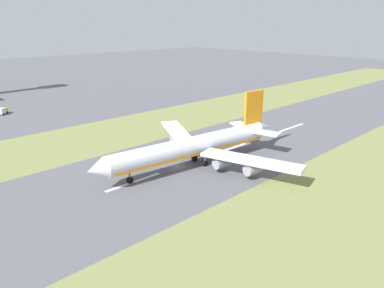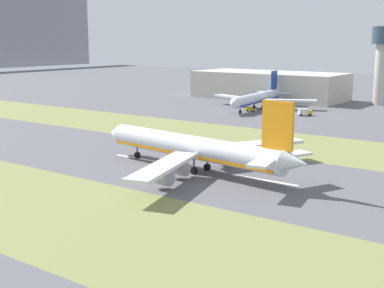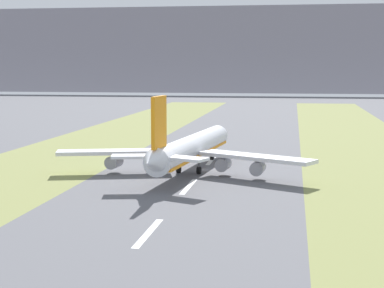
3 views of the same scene
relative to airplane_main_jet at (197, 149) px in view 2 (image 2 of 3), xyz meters
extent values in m
plane|color=#56565B|center=(2.63, 5.60, -6.02)|extent=(800.00, 800.00, 0.00)
cube|color=olive|center=(-42.37, 5.60, -6.02)|extent=(40.00, 600.00, 0.01)
cube|color=olive|center=(47.63, 5.60, -6.02)|extent=(40.00, 600.00, 0.01)
cube|color=silver|center=(2.63, -18.11, -6.01)|extent=(1.20, 18.00, 0.01)
cube|color=silver|center=(2.63, 21.89, -6.01)|extent=(1.20, 18.00, 0.01)
cylinder|color=silver|center=(0.22, 1.89, 0.18)|extent=(12.34, 56.32, 6.00)
cone|color=silver|center=(3.69, 32.19, 0.18)|extent=(6.41, 5.64, 5.88)
cone|color=silver|center=(-3.31, -28.91, 0.98)|extent=(5.75, 6.54, 5.10)
cube|color=orange|center=(0.22, 1.89, -1.47)|extent=(11.79, 54.06, 0.70)
cube|color=silver|center=(-17.99, -3.29, -0.72)|extent=(29.55, 13.51, 0.90)
cube|color=silver|center=(16.78, -7.27, -0.72)|extent=(28.34, 19.13, 0.90)
cylinder|color=#93939E|center=(-9.18, -1.06, -3.17)|extent=(3.73, 5.13, 3.20)
cylinder|color=#93939E|center=(-18.52, -3.51, -3.17)|extent=(3.73, 5.13, 3.20)
cylinder|color=#93939E|center=(8.70, -3.11, -3.17)|extent=(3.73, 5.13, 3.20)
cylinder|color=#93939E|center=(17.25, -7.61, -3.17)|extent=(3.73, 5.13, 3.20)
cube|color=orange|center=(-2.75, -23.94, 8.68)|extent=(1.71, 8.04, 11.00)
cube|color=silver|center=(-8.21, -23.31, 1.18)|extent=(10.67, 6.30, 0.60)
cube|color=silver|center=(2.72, -24.56, 1.18)|extent=(10.92, 8.16, 0.60)
cylinder|color=#59595E|center=(2.64, 23.03, -3.52)|extent=(0.50, 0.50, 3.20)
cylinder|color=black|center=(2.64, 23.03, -5.12)|extent=(1.10, 1.89, 1.80)
cylinder|color=#59595E|center=(-2.71, -0.79, -3.52)|extent=(0.50, 0.50, 3.20)
cylinder|color=black|center=(-2.71, -0.79, -5.12)|extent=(1.10, 1.89, 1.80)
cylinder|color=#59595E|center=(2.46, -1.38, -3.52)|extent=(0.50, 0.50, 3.20)
cylinder|color=black|center=(2.46, -1.38, -5.12)|extent=(1.10, 1.89, 1.80)
cube|color=#BCB7A8|center=(162.96, 65.49, 1.53)|extent=(36.00, 84.52, 15.10)
cylinder|color=#BCB7A8|center=(171.13, 5.37, 9.49)|extent=(7.00, 7.00, 31.02)
cylinder|color=#334756|center=(171.13, 5.37, 29.38)|extent=(12.00, 12.00, 8.75)
cylinder|color=silver|center=(117.96, 48.49, -0.68)|extent=(48.55, 9.88, 5.17)
cone|color=silver|center=(91.79, 45.92, -0.68)|extent=(4.79, 5.47, 5.07)
cone|color=silver|center=(144.55, 51.11, 0.01)|extent=(5.58, 4.88, 4.40)
cube|color=navy|center=(117.96, 48.49, -2.10)|extent=(46.60, 9.43, 0.60)
cube|color=silver|center=(125.63, 34.09, -1.45)|extent=(16.17, 24.55, 0.78)
cube|color=silver|center=(122.67, 64.12, -1.45)|extent=(12.01, 25.44, 0.78)
cylinder|color=#93939E|center=(122.15, 41.11, -3.56)|extent=(4.39, 3.15, 2.76)
cylinder|color=#93939E|center=(125.91, 33.68, -3.56)|extent=(4.39, 3.15, 2.76)
cylinder|color=#93939E|center=(120.63, 56.55, -3.56)|extent=(4.39, 3.15, 2.76)
cylinder|color=#93939E|center=(122.87, 64.57, -3.56)|extent=(4.39, 3.15, 2.76)
cube|color=navy|center=(140.26, 50.69, 6.65)|extent=(6.93, 1.36, 9.48)
cube|color=silver|center=(140.73, 45.97, 0.19)|extent=(6.93, 9.42, 0.52)
cube|color=silver|center=(139.80, 55.41, 0.19)|extent=(5.55, 9.23, 0.52)
cylinder|color=#59595E|center=(99.70, 46.69, -3.87)|extent=(0.43, 0.43, 2.76)
cylinder|color=black|center=(99.70, 46.69, -5.25)|extent=(1.62, 0.92, 1.55)
cylinder|color=#59595E|center=(120.75, 46.52, -3.87)|extent=(0.43, 0.43, 2.76)
cylinder|color=black|center=(120.75, 46.52, -5.25)|extent=(1.62, 0.92, 1.55)
cylinder|color=#59595E|center=(120.31, 50.98, -3.87)|extent=(0.43, 0.43, 2.76)
cylinder|color=black|center=(120.31, 50.98, -5.25)|extent=(1.62, 0.92, 1.55)
cube|color=gold|center=(112.24, 18.39, -4.52)|extent=(2.97, 2.97, 2.00)
cube|color=silver|center=(110.14, 20.52, -4.22)|extent=(4.37, 4.39, 2.60)
cylinder|color=black|center=(113.03, 19.16, -5.52)|extent=(0.95, 0.96, 1.00)
cylinder|color=black|center=(111.46, 17.61, -5.52)|extent=(0.95, 0.96, 1.00)
cylinder|color=black|center=(110.08, 22.15, -5.52)|extent=(0.95, 0.96, 1.00)
cylinder|color=black|center=(108.51, 20.61, -5.52)|extent=(0.95, 0.96, 1.00)
cube|color=gold|center=(109.83, 47.25, -5.24)|extent=(3.95, 4.66, 0.90)
cube|color=gold|center=(109.72, 47.42, -4.39)|extent=(2.62, 2.86, 0.80)
cylinder|color=black|center=(111.37, 46.57, -5.69)|extent=(0.57, 0.68, 0.66)
cylinder|color=black|center=(109.88, 45.56, -5.69)|extent=(0.57, 0.68, 0.66)
cylinder|color=black|center=(109.78, 48.94, -5.69)|extent=(0.57, 0.68, 0.66)
cylinder|color=black|center=(108.28, 47.94, -5.69)|extent=(0.57, 0.68, 0.66)
camera|label=1|loc=(-76.21, 75.93, 35.78)|focal=35.00mm
camera|label=2|loc=(-109.54, -77.52, 27.82)|focal=50.00mm
camera|label=3|loc=(25.08, -155.58, 20.48)|focal=60.00mm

